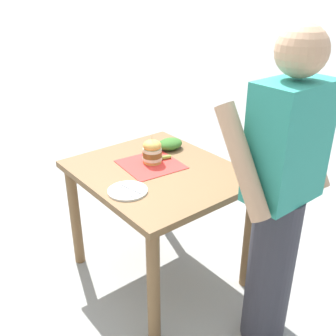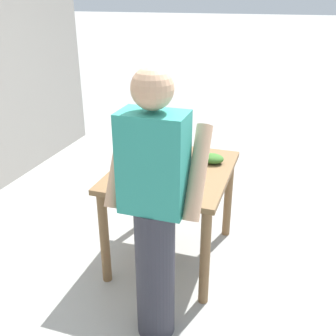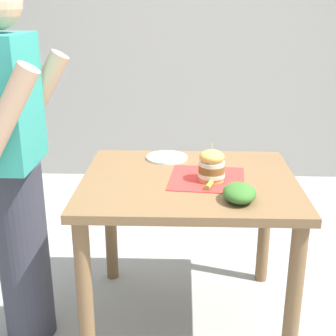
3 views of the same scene
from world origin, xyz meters
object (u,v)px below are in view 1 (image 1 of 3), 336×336
object	(u,v)px
patio_table	(158,189)
pickle_spear	(165,157)
side_plate_with_forks	(128,191)
side_salad	(170,144)
sandwich	(152,151)
diner_across_table	(279,200)

from	to	relation	value
patio_table	pickle_spear	world-z (taller)	pickle_spear
side_plate_with_forks	patio_table	bearing A→B (deg)	-158.64
pickle_spear	side_salad	bearing A→B (deg)	-138.83
side_plate_with_forks	side_salad	world-z (taller)	side_salad
sandwich	pickle_spear	distance (m)	0.11
pickle_spear	diner_across_table	xyz separation A→B (m)	(-0.01, 0.87, 0.08)
patio_table	side_salad	xyz separation A→B (m)	(-0.26, -0.21, 0.17)
patio_table	diner_across_table	xyz separation A→B (m)	(-0.14, 0.78, 0.23)
diner_across_table	pickle_spear	bearing A→B (deg)	-89.15
side_salad	diner_across_table	xyz separation A→B (m)	(0.12, 0.99, 0.06)
sandwich	side_plate_with_forks	bearing A→B (deg)	33.48
sandwich	side_plate_with_forks	size ratio (longest dim) A/B	0.84
sandwich	pickle_spear	world-z (taller)	sandwich
diner_across_table	sandwich	bearing A→B (deg)	-83.26
side_plate_with_forks	sandwich	bearing A→B (deg)	-146.52
sandwich	patio_table	bearing A→B (deg)	70.78
pickle_spear	diner_across_table	distance (m)	0.87
patio_table	pickle_spear	xyz separation A→B (m)	(-0.13, -0.09, 0.15)
patio_table	sandwich	xyz separation A→B (m)	(-0.04, -0.10, 0.21)
sandwich	diner_across_table	size ratio (longest dim) A/B	0.11
side_plate_with_forks	side_salad	bearing A→B (deg)	-149.94
side_plate_with_forks	side_salad	xyz separation A→B (m)	(-0.56, -0.32, 0.03)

